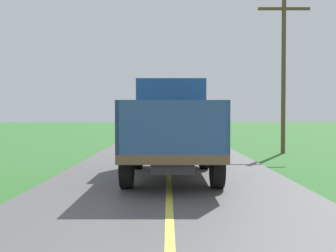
# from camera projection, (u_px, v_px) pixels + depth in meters

# --- Properties ---
(banana_truck_near) EXTENTS (2.38, 5.82, 2.80)m
(banana_truck_near) POSITION_uv_depth(u_px,v_px,m) (173.00, 126.00, 11.59)
(banana_truck_near) COLOR #2D2D30
(banana_truck_near) RESTS_ON road_surface
(utility_pole_roadside) EXTENTS (2.40, 0.20, 7.12)m
(utility_pole_roadside) POSITION_uv_depth(u_px,v_px,m) (286.00, 70.00, 18.35)
(utility_pole_roadside) COLOR brown
(utility_pole_roadside) RESTS_ON ground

